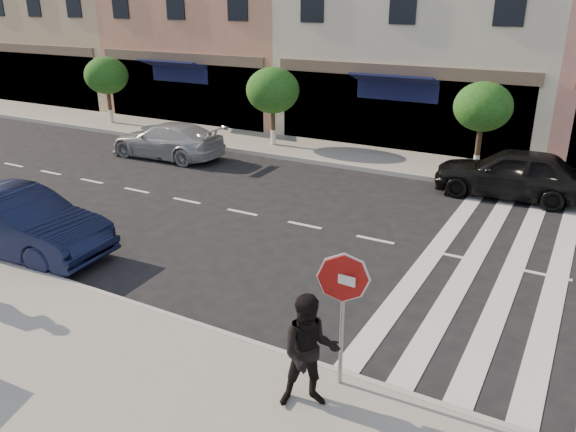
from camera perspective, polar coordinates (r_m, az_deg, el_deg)
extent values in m
plane|color=black|center=(11.95, -7.28, -7.25)|extent=(120.00, 120.00, 0.00)
cube|color=gray|center=(9.65, -21.01, -15.74)|extent=(60.00, 4.50, 0.15)
cube|color=gray|center=(21.14, 10.58, 5.49)|extent=(60.00, 3.00, 0.15)
cube|color=beige|center=(26.29, 14.92, 20.16)|extent=(11.00, 9.00, 11.00)
cylinder|color=#473323|center=(28.37, -17.66, 10.69)|extent=(0.18, 0.18, 1.65)
cylinder|color=silver|center=(28.46, -17.54, 9.65)|extent=(0.20, 0.20, 0.60)
ellipsoid|color=#174C15|center=(28.18, -17.97, 13.43)|extent=(2.00, 2.00, 1.70)
cylinder|color=#473323|center=(22.79, -1.53, 9.23)|extent=(0.18, 0.18, 1.60)
cylinder|color=silver|center=(22.89, -1.52, 8.01)|extent=(0.20, 0.20, 0.60)
ellipsoid|color=#174C15|center=(22.54, -1.56, 12.65)|extent=(2.10, 2.10, 1.79)
cylinder|color=#473323|center=(20.01, 18.73, 6.60)|extent=(0.18, 0.18, 1.71)
cylinder|color=silver|center=(20.14, 18.55, 5.08)|extent=(0.20, 0.20, 0.60)
ellipsoid|color=#174C15|center=(19.74, 19.20, 10.45)|extent=(1.90, 1.90, 1.62)
cylinder|color=gray|center=(8.45, 5.49, -11.14)|extent=(0.07, 0.07, 1.99)
cylinder|color=white|center=(8.04, 5.66, -6.27)|extent=(0.78, 0.06, 0.78)
cylinder|color=#9E1411|center=(8.03, 5.60, -6.33)|extent=(0.72, 0.07, 0.72)
cube|color=white|center=(8.00, 5.51, -6.42)|extent=(0.41, 0.04, 0.14)
imported|color=black|center=(8.09, 2.21, -13.65)|extent=(1.08, 1.02, 1.76)
imported|color=black|center=(14.57, -25.76, -0.63)|extent=(4.76, 1.98, 1.53)
imported|color=#A8A9AE|center=(21.92, -12.19, 7.52)|extent=(4.64, 2.02, 1.33)
imported|color=black|center=(18.25, 21.80, 4.09)|extent=(4.59, 2.05, 1.53)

